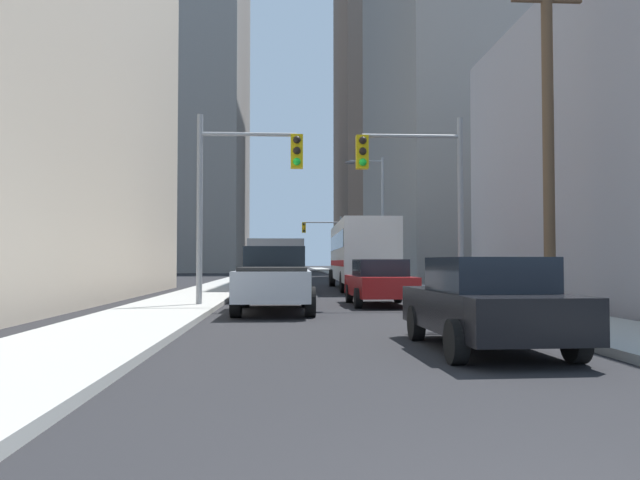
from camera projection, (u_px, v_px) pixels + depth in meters
name	position (u px, v px, depth m)	size (l,w,h in m)	color
sidewalk_left	(246.00, 278.00, 52.62)	(2.78, 160.00, 0.15)	#9E9E99
sidewalk_right	(359.00, 277.00, 53.15)	(2.78, 160.00, 0.15)	#9E9E99
city_bus	(360.00, 252.00, 31.90)	(2.77, 11.55, 3.40)	silver
pickup_truck_silver	(275.00, 279.00, 17.90)	(2.20, 5.43, 1.90)	#B7BABF
cargo_van_grey	(276.00, 266.00, 24.15)	(2.16, 5.23, 2.26)	slate
sedan_black	(486.00, 303.00, 10.06)	(1.95, 4.26, 1.52)	black
sedan_red	(379.00, 282.00, 20.43)	(1.95, 4.25, 1.52)	maroon
sedan_maroon	(278.00, 276.00, 29.86)	(1.95, 4.25, 1.52)	maroon
sedan_white	(281.00, 273.00, 38.06)	(1.95, 4.21, 1.52)	white
traffic_signal_near_left	(244.00, 179.00, 19.08)	(3.27, 0.44, 6.00)	gray
traffic_signal_near_right	(416.00, 180.00, 19.38)	(3.40, 0.44, 6.00)	gray
traffic_signal_far_right	(324.00, 236.00, 62.18)	(3.99, 0.44, 6.00)	gray
utility_pole_right	(548.00, 120.00, 15.48)	(2.20, 0.28, 9.46)	brown
street_lamp_right	(377.00, 209.00, 35.84)	(2.26, 0.32, 7.50)	gray
building_left_far_tower	(175.00, 68.00, 89.99)	(20.31, 27.74, 59.39)	gray
building_right_mid_block	(506.00, 79.00, 51.58)	(20.74, 26.27, 33.41)	gray
building_right_far_highrise	(391.00, 66.00, 95.04)	(15.94, 25.05, 62.97)	#66564C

